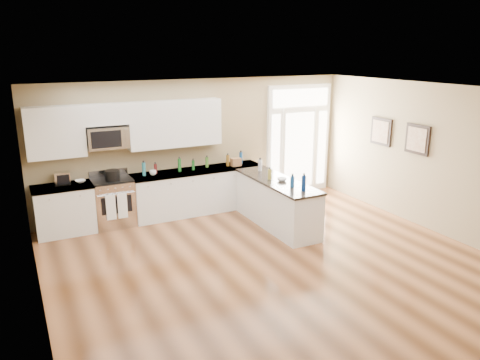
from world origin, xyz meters
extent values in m
plane|color=#502D16|center=(0.00, 0.00, 0.00)|extent=(8.00, 8.00, 0.00)
plane|color=#96845F|center=(0.00, 4.00, 1.40)|extent=(7.00, 0.00, 7.00)
plane|color=#96845F|center=(-3.50, 0.00, 1.40)|extent=(0.00, 8.00, 8.00)
plane|color=#96845F|center=(3.50, 0.00, 1.40)|extent=(0.00, 8.00, 8.00)
plane|color=white|center=(0.00, 0.00, 2.80)|extent=(8.00, 8.00, 0.00)
cube|color=silver|center=(-2.87, 3.69, 0.45)|extent=(1.06, 0.62, 0.90)
cube|color=black|center=(-2.87, 3.69, 0.05)|extent=(1.02, 0.52, 0.10)
cube|color=black|center=(-2.87, 3.69, 0.92)|extent=(1.10, 0.66, 0.04)
cube|color=silver|center=(-0.16, 3.69, 0.45)|extent=(2.81, 0.62, 0.90)
cube|color=black|center=(-0.16, 3.69, 0.05)|extent=(2.77, 0.52, 0.10)
cube|color=black|center=(-0.16, 3.69, 0.92)|extent=(2.85, 0.66, 0.04)
cube|color=silver|center=(0.93, 2.24, 0.45)|extent=(0.65, 2.28, 0.90)
cube|color=black|center=(0.93, 2.24, 0.05)|extent=(0.61, 2.18, 0.10)
cube|color=black|center=(0.93, 2.24, 0.92)|extent=(0.69, 2.32, 0.04)
cube|color=silver|center=(-2.88, 3.83, 1.93)|extent=(1.04, 0.33, 0.95)
cube|color=silver|center=(-0.57, 3.83, 1.93)|extent=(1.94, 0.33, 0.95)
cube|color=silver|center=(-1.95, 3.83, 2.20)|extent=(0.82, 0.33, 0.40)
cube|color=silver|center=(-1.95, 3.80, 1.76)|extent=(0.78, 0.40, 0.42)
cube|color=black|center=(-2.01, 3.59, 1.76)|extent=(0.56, 0.01, 0.32)
cube|color=white|center=(2.55, 3.96, 1.30)|extent=(1.70, 0.08, 2.60)
cube|color=white|center=(2.55, 3.91, 1.05)|extent=(0.78, 0.02, 1.80)
cube|color=white|center=(1.89, 3.91, 1.05)|extent=(0.22, 0.02, 1.80)
cube|color=white|center=(3.21, 3.91, 1.05)|extent=(0.22, 0.02, 1.80)
cube|color=white|center=(2.55, 3.91, 2.30)|extent=(1.50, 0.02, 0.40)
cube|color=black|center=(3.47, 2.20, 1.70)|extent=(0.04, 0.58, 0.58)
cube|color=#97603C|center=(3.45, 2.20, 1.70)|extent=(0.01, 0.46, 0.46)
cube|color=black|center=(3.47, 1.20, 1.70)|extent=(0.04, 0.58, 0.58)
cube|color=#97603C|center=(3.45, 1.20, 1.70)|extent=(0.01, 0.46, 0.46)
cube|color=silver|center=(-1.95, 3.69, 0.46)|extent=(0.76, 0.63, 0.92)
cube|color=black|center=(-1.95, 3.69, 0.94)|extent=(0.76, 0.60, 0.03)
cube|color=silver|center=(-1.95, 3.99, 1.01)|extent=(0.76, 0.04, 0.14)
cube|color=black|center=(-1.95, 3.37, 0.52)|extent=(0.58, 0.01, 0.34)
cylinder|color=silver|center=(-1.95, 3.35, 0.74)|extent=(0.70, 0.02, 0.02)
cube|color=white|center=(-2.07, 3.34, 0.50)|extent=(0.18, 0.02, 0.50)
cube|color=white|center=(-1.85, 3.34, 0.50)|extent=(0.18, 0.02, 0.50)
cylinder|color=black|center=(-1.95, 3.61, 1.06)|extent=(0.37, 0.37, 0.22)
cube|color=silver|center=(-2.84, 3.78, 1.06)|extent=(0.30, 0.24, 0.24)
cube|color=brown|center=(0.71, 3.61, 1.03)|extent=(0.21, 0.16, 0.17)
imported|color=white|center=(-2.53, 3.77, 0.96)|extent=(0.22, 0.22, 0.05)
imported|color=white|center=(0.97, 2.13, 0.97)|extent=(0.22, 0.22, 0.06)
imported|color=white|center=(-1.13, 3.66, 0.99)|extent=(0.17, 0.17, 0.10)
cylinder|color=#19591E|center=(-0.55, 3.70, 1.08)|extent=(0.07, 0.07, 0.27)
cylinder|color=navy|center=(0.90, 3.75, 1.07)|extent=(0.07, 0.07, 0.26)
cylinder|color=brown|center=(0.55, 3.69, 1.06)|extent=(0.07, 0.07, 0.24)
cylinder|color=olive|center=(0.83, 2.35, 1.04)|extent=(0.08, 0.08, 0.20)
cylinder|color=#26727F|center=(-1.30, 3.71, 1.07)|extent=(0.07, 0.07, 0.27)
cylinder|color=#591919|center=(-1.05, 3.75, 1.04)|extent=(0.06, 0.06, 0.21)
cylinder|color=#B2B2B7|center=(0.97, 3.00, 1.06)|extent=(0.08, 0.08, 0.24)
cylinder|color=navy|center=(0.98, 1.40, 1.08)|extent=(0.08, 0.08, 0.29)
cylinder|color=#3F7226|center=(0.10, 3.79, 1.05)|extent=(0.07, 0.07, 0.22)
cylinder|color=#19591E|center=(-0.25, 3.69, 1.04)|extent=(0.06, 0.06, 0.20)
cylinder|color=navy|center=(0.93, 1.70, 1.05)|extent=(0.08, 0.08, 0.21)
camera|label=1|loc=(-3.64, -5.27, 3.41)|focal=35.00mm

